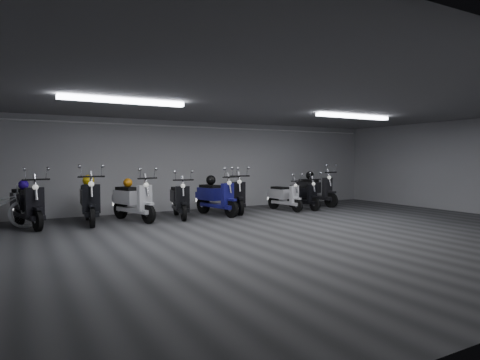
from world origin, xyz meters
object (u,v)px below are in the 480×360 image
helmet_0 (24,185)px  scooter_3 (180,194)px  scooter_0 (28,197)px  helmet_2 (211,180)px  scooter_9 (316,185)px  scooter_2 (134,194)px  scooter_5 (234,189)px  helmet_1 (310,175)px  scooter_7 (303,190)px  helmet_3 (128,183)px  scooter_4 (217,191)px  scooter_6 (285,192)px  helmet_4 (88,180)px  scooter_1 (90,194)px

helmet_0 → scooter_3: bearing=-6.8°
scooter_0 → helmet_2: 4.72m
scooter_9 → helmet_0: scooter_9 is taller
scooter_2 → scooter_5: scooter_2 is taller
scooter_3 → helmet_2: size_ratio=6.34×
scooter_0 → helmet_1: size_ratio=6.78×
scooter_9 → scooter_3: bearing=174.6°
scooter_3 → scooter_7: 4.17m
scooter_0 → helmet_3: scooter_0 is taller
scooter_4 → scooter_5: size_ratio=0.99×
scooter_5 → scooter_9: size_ratio=0.96×
scooter_2 → scooter_6: (4.68, -0.12, -0.11)m
scooter_5 → helmet_4: (-4.09, 0.20, 0.37)m
scooter_6 → scooter_4: bearing=170.7°
scooter_1 → helmet_1: scooter_1 is taller
scooter_6 → helmet_1: 1.84m
scooter_2 → scooter_7: size_ratio=1.15×
helmet_3 → helmet_4: bearing=172.8°
helmet_0 → helmet_4: bearing=-0.5°
scooter_4 → scooter_6: scooter_4 is taller
scooter_4 → scooter_7: size_ratio=1.14×
scooter_4 → helmet_3: size_ratio=7.96×
scooter_0 → scooter_4: (4.77, -0.23, -0.02)m
helmet_1 → helmet_2: helmet_1 is taller
helmet_1 → helmet_2: (-4.02, -0.52, -0.04)m
scooter_4 → helmet_3: scooter_4 is taller
scooter_2 → scooter_5: (3.04, 0.17, -0.00)m
scooter_2 → scooter_9: (6.33, 0.40, 0.02)m
scooter_0 → scooter_9: scooter_9 is taller
scooter_5 → helmet_0: scooter_5 is taller
scooter_5 → helmet_2: (-0.77, -0.02, 0.30)m
scooter_6 → helmet_3: size_ratio=6.75×
scooter_6 → scooter_7: size_ratio=0.97×
scooter_2 → scooter_9: scooter_9 is taller
scooter_9 → helmet_4: size_ratio=6.79×
scooter_5 → helmet_2: 0.83m
scooter_5 → helmet_3: (-3.13, 0.08, 0.29)m
helmet_3 → scooter_5: bearing=-1.5°
scooter_3 → scooter_7: bearing=9.8°
scooter_2 → scooter_9: bearing=-16.1°
scooter_2 → helmet_2: scooter_2 is taller
scooter_2 → scooter_4: scooter_2 is taller
scooter_3 → helmet_0: scooter_3 is taller
scooter_6 → scooter_7: bearing=-9.2°
scooter_1 → scooter_7: size_ratio=1.22×
scooter_4 → scooter_7: bearing=-14.6°
helmet_2 → helmet_1: bearing=7.3°
scooter_3 → scooter_6: (3.45, -0.06, -0.07)m
scooter_0 → scooter_1: bearing=-17.0°
scooter_4 → scooter_3: bearing=163.8°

